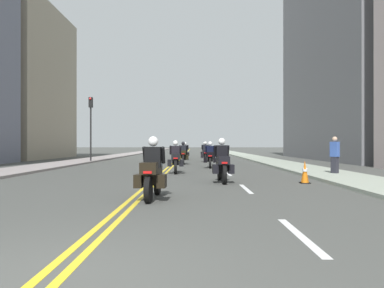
{
  "coord_description": "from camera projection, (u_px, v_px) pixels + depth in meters",
  "views": [
    {
      "loc": [
        1.51,
        -3.72,
        1.39
      ],
      "look_at": [
        1.32,
        23.68,
        1.43
      ],
      "focal_mm": 34.93,
      "sensor_mm": 36.0,
      "label": 1
    }
  ],
  "objects": [
    {
      "name": "ground_plane",
      "position": [
        184.0,
        155.0,
        51.73
      ],
      "size": [
        264.0,
        264.0,
        0.0
      ],
      "primitive_type": "plane",
      "color": "#454743"
    },
    {
      "name": "sidewalk_left",
      "position": [
        129.0,
        154.0,
        51.78
      ],
      "size": [
        2.68,
        144.0,
        0.12
      ],
      "primitive_type": "cube",
      "color": "gray",
      "rests_on": "ground"
    },
    {
      "name": "sidewalk_right",
      "position": [
        238.0,
        154.0,
        51.68
      ],
      "size": [
        2.68,
        144.0,
        0.12
      ],
      "primitive_type": "cube",
      "color": "#9AA493",
      "rests_on": "ground"
    },
    {
      "name": "centreline_yellow_inner",
      "position": [
        183.0,
        154.0,
        51.73
      ],
      "size": [
        0.12,
        132.0,
        0.01
      ],
      "primitive_type": "cube",
      "color": "yellow",
      "rests_on": "ground"
    },
    {
      "name": "centreline_yellow_outer",
      "position": [
        185.0,
        154.0,
        51.73
      ],
      "size": [
        0.12,
        132.0,
        0.01
      ],
      "primitive_type": "cube",
      "color": "yellow",
      "rests_on": "ground"
    },
    {
      "name": "lane_dashes_white",
      "position": [
        213.0,
        160.0,
        32.71
      ],
      "size": [
        0.14,
        56.4,
        0.01
      ],
      "color": "silver",
      "rests_on": "ground"
    },
    {
      "name": "building_left_1",
      "position": [
        21.0,
        83.0,
        37.2
      ],
      "size": [
        7.11,
        12.87,
        14.99
      ],
      "color": "#A59B84",
      "rests_on": "ground"
    },
    {
      "name": "building_right_1",
      "position": [
        360.0,
        42.0,
        34.6
      ],
      "size": [
        9.14,
        21.19,
        21.91
      ],
      "color": "slate",
      "rests_on": "ground"
    },
    {
      "name": "motorcycle_0",
      "position": [
        153.0,
        174.0,
        9.46
      ],
      "size": [
        0.78,
        2.15,
        1.6
      ],
      "rotation": [
        0.0,
        0.0,
        -0.05
      ],
      "color": "black",
      "rests_on": "ground"
    },
    {
      "name": "motorcycle_1",
      "position": [
        222.0,
        164.0,
        13.69
      ],
      "size": [
        0.77,
        2.3,
        1.64
      ],
      "rotation": [
        0.0,
        0.0,
        0.03
      ],
      "color": "black",
      "rests_on": "ground"
    },
    {
      "name": "motorcycle_2",
      "position": [
        175.0,
        160.0,
        18.08
      ],
      "size": [
        0.78,
        2.18,
        1.6
      ],
      "rotation": [
        0.0,
        0.0,
        0.06
      ],
      "color": "black",
      "rests_on": "ground"
    },
    {
      "name": "motorcycle_3",
      "position": [
        210.0,
        157.0,
        22.24
      ],
      "size": [
        0.78,
        2.1,
        1.58
      ],
      "rotation": [
        0.0,
        0.0,
        -0.04
      ],
      "color": "black",
      "rests_on": "ground"
    },
    {
      "name": "motorcycle_4",
      "position": [
        183.0,
        155.0,
        26.46
      ],
      "size": [
        0.77,
        2.29,
        1.6
      ],
      "rotation": [
        0.0,
        0.0,
        0.02
      ],
      "color": "black",
      "rests_on": "ground"
    },
    {
      "name": "motorcycle_5",
      "position": [
        206.0,
        154.0,
        30.18
      ],
      "size": [
        0.78,
        2.19,
        1.64
      ],
      "rotation": [
        0.0,
        0.0,
        -0.04
      ],
      "color": "black",
      "rests_on": "ground"
    },
    {
      "name": "motorcycle_6",
      "position": [
        185.0,
        153.0,
        34.04
      ],
      "size": [
        0.78,
        2.18,
        1.61
      ],
      "rotation": [
        0.0,
        0.0,
        -0.06
      ],
      "color": "black",
      "rests_on": "ground"
    },
    {
      "name": "motorcycle_7",
      "position": [
        204.0,
        152.0,
        38.26
      ],
      "size": [
        0.77,
        2.15,
        1.65
      ],
      "rotation": [
        0.0,
        0.0,
        -0.02
      ],
      "color": "black",
      "rests_on": "ground"
    },
    {
      "name": "traffic_cone_0",
      "position": [
        305.0,
        172.0,
        13.4
      ],
      "size": [
        0.35,
        0.35,
        0.82
      ],
      "color": "black",
      "rests_on": "ground"
    },
    {
      "name": "traffic_cone_1",
      "position": [
        305.0,
        173.0,
        13.32
      ],
      "size": [
        0.3,
        0.3,
        0.74
      ],
      "color": "black",
      "rests_on": "ground"
    },
    {
      "name": "traffic_light_near",
      "position": [
        91.0,
        118.0,
        29.26
      ],
      "size": [
        0.28,
        0.38,
        5.1
      ],
      "color": "black",
      "rests_on": "ground"
    },
    {
      "name": "pedestrian_0",
      "position": [
        335.0,
        156.0,
        16.57
      ],
      "size": [
        0.38,
        0.42,
        1.75
      ],
      "rotation": [
        0.0,
        0.0,
        5.3
      ],
      "color": "#272831",
      "rests_on": "ground"
    }
  ]
}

